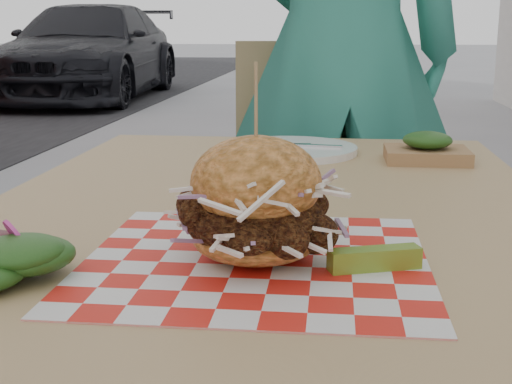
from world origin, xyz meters
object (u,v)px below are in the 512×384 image
diner (341,49)px  sandwich (256,207)px  car_dark (90,51)px  patio_chair (299,179)px  patio_table (270,255)px

diner → sandwich: (-0.09, -1.27, -0.12)m
car_dark → patio_chair: 8.45m
car_dark → patio_table: bearing=-71.3°
patio_chair → sandwich: sandwich is taller
patio_table → patio_chair: (-0.01, 1.09, -0.12)m
diner → patio_chair: 0.40m
diner → patio_chair: (-0.11, 0.08, -0.38)m
patio_table → sandwich: 0.30m
sandwich → diner: bearing=85.8°
diner → patio_table: 1.05m
car_dark → diner: bearing=-68.3°
patio_table → patio_chair: 1.10m
car_dark → patio_chair: (3.33, -7.77, -0.10)m
patio_table → sandwich: sandwich is taller
car_dark → patio_chair: car_dark is taller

